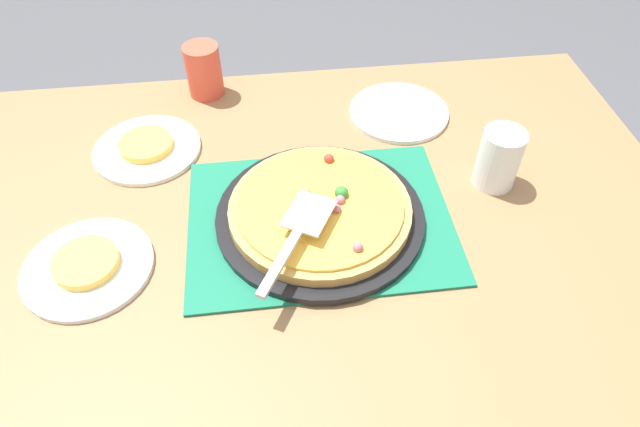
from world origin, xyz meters
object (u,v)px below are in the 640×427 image
plate_far_right (88,267)px  pizza_server (297,233)px  plate_side (399,112)px  pizza_pan (320,216)px  plate_near_left (147,149)px  cup_far (204,71)px  pizza (320,208)px  cup_near (499,159)px  served_slice_right (86,263)px  served_slice_left (146,144)px

plate_far_right → pizza_server: (0.36, -0.02, 0.07)m
plate_side → pizza_pan: bearing=-125.5°
plate_near_left → plate_side: size_ratio=1.00×
pizza_pan → cup_far: cup_far is taller
pizza → plate_near_left: pizza is taller
plate_near_left → cup_near: size_ratio=1.83×
pizza_pan → served_slice_right: served_slice_right is taller
plate_far_right → cup_near: (0.75, 0.13, 0.06)m
plate_far_right → plate_side: 0.72m
plate_near_left → plate_side: same height
served_slice_right → pizza_server: pizza_server is taller
pizza_pan → served_slice_left: (-0.33, 0.24, 0.01)m
plate_side → cup_near: (0.13, -0.24, 0.06)m
cup_near → cup_far: size_ratio=1.00×
served_slice_left → pizza_server: (0.28, -0.33, 0.05)m
cup_near → pizza_server: 0.42m
cup_far → pizza_server: bearing=-72.6°
plate_near_left → cup_far: (0.12, 0.20, 0.06)m
plate_far_right → served_slice_right: size_ratio=2.00×
pizza_pan → pizza: (0.00, 0.00, 0.02)m
cup_far → cup_near: bearing=-33.7°
pizza_server → plate_far_right: bearing=176.3°
served_slice_right → cup_near: bearing=9.4°
pizza → pizza_pan: bearing=-152.1°
pizza_pan → pizza: size_ratio=1.15×
served_slice_left → served_slice_right: 0.31m
plate_far_right → cup_far: 0.54m
plate_far_right → pizza_server: pizza_server is taller
cup_far → pizza_server: 0.55m
cup_far → served_slice_right: bearing=-111.2°
served_slice_left → served_slice_right: (-0.07, -0.30, 0.00)m
pizza → plate_far_right: (-0.41, -0.06, -0.03)m
plate_side → cup_far: bearing=162.5°
cup_near → pizza: bearing=-169.8°
plate_far_right → cup_far: cup_far is taller
plate_near_left → pizza: bearing=-35.8°
served_slice_right → pizza_server: 0.36m
plate_side → cup_far: 0.45m
cup_near → pizza_server: (-0.40, -0.15, 0.01)m
plate_far_right → plate_side: size_ratio=1.00×
pizza_pan → pizza_server: 0.11m
plate_far_right → served_slice_left: (0.07, 0.30, 0.01)m
pizza → served_slice_right: size_ratio=3.00×
served_slice_left → cup_far: cup_far is taller
plate_side → plate_near_left: bearing=-173.6°
served_slice_left → pizza: bearing=-35.8°
cup_far → pizza_server: cup_far is taller
plate_side → pizza_server: 0.47m
pizza_pan → served_slice_left: bearing=144.1°
pizza → cup_far: bearing=115.9°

